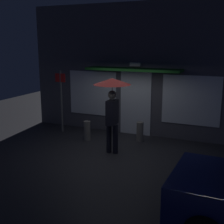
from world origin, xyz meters
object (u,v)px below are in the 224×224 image
(person_with_umbrella, at_px, (112,96))
(sidewalk_bollard, at_px, (140,132))
(street_sign_post, at_px, (61,97))
(sidewalk_bollard_2, at_px, (87,131))

(person_with_umbrella, xyz_separation_m, sidewalk_bollard, (0.40, 1.34, -1.36))
(sidewalk_bollard, bearing_deg, person_with_umbrella, -106.74)
(sidewalk_bollard, bearing_deg, street_sign_post, -178.64)
(sidewalk_bollard, relative_size, sidewalk_bollard_2, 1.00)
(street_sign_post, xyz_separation_m, sidewalk_bollard_2, (1.31, -0.53, -0.93))
(person_with_umbrella, relative_size, sidewalk_bollard, 3.38)
(person_with_umbrella, height_order, sidewalk_bollard, person_with_umbrella)
(sidewalk_bollard, height_order, sidewalk_bollard_2, same)
(person_with_umbrella, height_order, street_sign_post, street_sign_post)
(person_with_umbrella, distance_m, sidewalk_bollard, 1.95)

